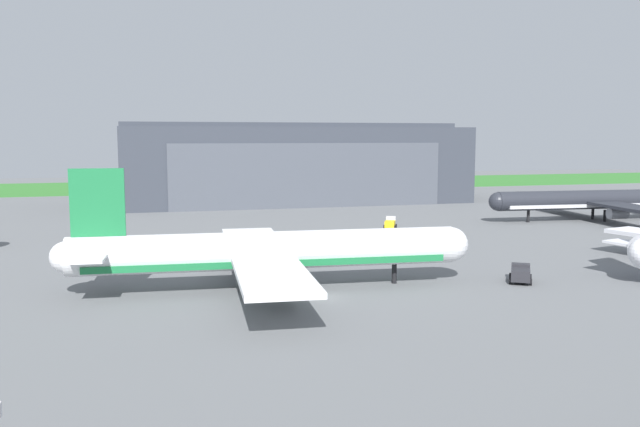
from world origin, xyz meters
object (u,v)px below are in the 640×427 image
at_px(maintenance_hangar, 295,164).
at_px(fuel_bowser, 521,273).
at_px(pushback_tractor, 98,228).
at_px(airliner_near_left, 269,252).
at_px(stair_truck, 390,223).
at_px(airliner_far_left, 592,200).

distance_m(maintenance_hangar, fuel_bowser, 98.23).
bearing_deg(pushback_tractor, airliner_near_left, -65.88).
distance_m(maintenance_hangar, stair_truck, 54.26).
xyz_separation_m(fuel_bowser, stair_truck, (1.51, 44.45, 0.04)).
distance_m(airliner_near_left, pushback_tractor, 49.95).
bearing_deg(pushback_tractor, airliner_far_left, -2.87).
bearing_deg(maintenance_hangar, stair_truck, -84.61).
height_order(airliner_far_left, fuel_bowser, airliner_far_left).
relative_size(maintenance_hangar, pushback_tractor, 16.27).
bearing_deg(pushback_tractor, fuel_bowser, -45.67).
distance_m(pushback_tractor, fuel_bowser, 69.91).
xyz_separation_m(airliner_near_left, airliner_far_left, (73.20, 40.83, -0.08)).
xyz_separation_m(maintenance_hangar, airliner_near_left, (-24.95, -93.31, -5.47)).
relative_size(pushback_tractor, stair_truck, 1.36).
xyz_separation_m(maintenance_hangar, airliner_far_left, (48.25, -52.48, -5.55)).
bearing_deg(fuel_bowser, airliner_near_left, 171.04).
bearing_deg(stair_truck, airliner_near_left, -126.89).
height_order(airliner_far_left, pushback_tractor, airliner_far_left).
bearing_deg(airliner_far_left, stair_truck, -178.85).
bearing_deg(fuel_bowser, stair_truck, 88.05).
distance_m(fuel_bowser, stair_truck, 44.47).
distance_m(airliner_far_left, pushback_tractor, 93.74).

